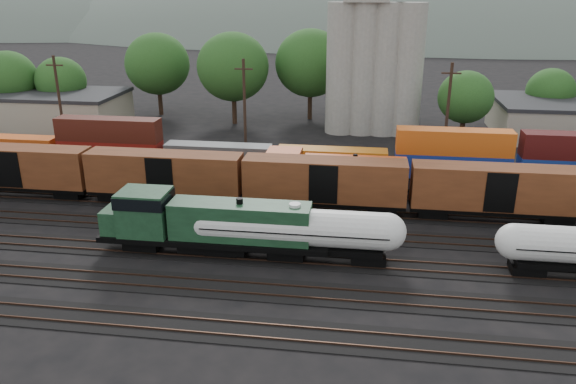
# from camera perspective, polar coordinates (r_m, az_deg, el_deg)

# --- Properties ---
(ground) EXTENTS (600.00, 600.00, 0.00)m
(ground) POSITION_cam_1_polar(r_m,az_deg,el_deg) (48.54, 4.19, -4.36)
(ground) COLOR black
(tracks) EXTENTS (180.00, 33.20, 0.20)m
(tracks) POSITION_cam_1_polar(r_m,az_deg,el_deg) (48.52, 4.20, -4.31)
(tracks) COLOR black
(tracks) RESTS_ON ground
(green_locomotive) EXTENTS (18.23, 3.22, 4.82)m
(green_locomotive) POSITION_cam_1_polar(r_m,az_deg,el_deg) (44.55, -8.88, -3.05)
(green_locomotive) COLOR black
(green_locomotive) RESTS_ON ground
(tank_car_a) EXTENTS (16.86, 3.02, 4.42)m
(tank_car_a) POSITION_cam_1_polar(r_m,az_deg,el_deg) (43.11, 0.69, -3.77)
(tank_car_a) COLOR silver
(tank_car_a) RESTS_ON ground
(orange_locomotive) EXTENTS (17.01, 2.84, 4.25)m
(orange_locomotive) POSITION_cam_1_polar(r_m,az_deg,el_deg) (57.01, 3.87, 2.11)
(orange_locomotive) COLOR black
(orange_locomotive) RESTS_ON ground
(boxcar_string) EXTENTS (184.40, 2.90, 4.20)m
(boxcar_string) POSITION_cam_1_polar(r_m,az_deg,el_deg) (52.11, 12.19, 0.69)
(boxcar_string) COLOR black
(boxcar_string) RESTS_ON ground
(container_wall) EXTENTS (161.98, 2.60, 5.80)m
(container_wall) POSITION_cam_1_polar(r_m,az_deg,el_deg) (61.77, 12.06, 3.38)
(container_wall) COLOR black
(container_wall) RESTS_ON ground
(grain_silo) EXTENTS (13.40, 5.00, 29.00)m
(grain_silo) POSITION_cam_1_polar(r_m,az_deg,el_deg) (80.53, 8.68, 13.73)
(grain_silo) COLOR gray
(grain_silo) RESTS_ON ground
(industrial_sheds) EXTENTS (119.38, 17.26, 5.10)m
(industrial_sheds) POSITION_cam_1_polar(r_m,az_deg,el_deg) (81.33, 10.73, 7.45)
(industrial_sheds) COLOR #9E937F
(industrial_sheds) RESTS_ON ground
(tree_band) EXTENTS (165.20, 22.43, 13.98)m
(tree_band) POSITION_cam_1_polar(r_m,az_deg,el_deg) (84.34, 8.61, 11.42)
(tree_band) COLOR black
(tree_band) RESTS_ON ground
(utility_poles) EXTENTS (122.20, 0.36, 12.00)m
(utility_poles) POSITION_cam_1_polar(r_m,az_deg,el_deg) (67.56, 5.67, 8.27)
(utility_poles) COLOR black
(utility_poles) RESTS_ON ground
(distant_hills) EXTENTS (860.00, 286.00, 130.00)m
(distant_hills) POSITION_cam_1_polar(r_m,az_deg,el_deg) (307.49, 12.20, 12.31)
(distant_hills) COLOR #59665B
(distant_hills) RESTS_ON ground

